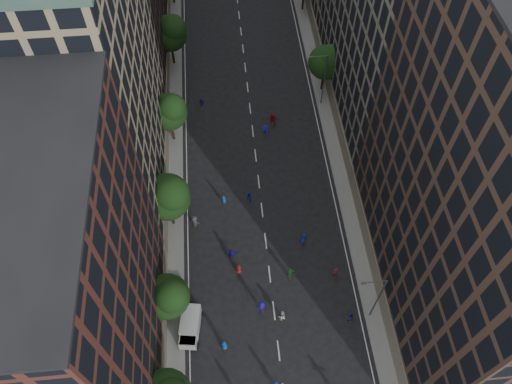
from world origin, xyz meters
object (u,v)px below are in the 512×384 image
streetlamp_far (323,77)px  cargo_van (190,326)px  skater_2 (350,317)px  streetlamp_near (377,297)px  skater_0 (224,345)px

streetlamp_far → cargo_van: 38.50m
cargo_van → skater_2: bearing=7.3°
skater_2 → streetlamp_near: bearing=162.9°
streetlamp_near → skater_0: 16.81m
streetlamp_far → skater_2: (-2.21, -33.30, -4.33)m
streetlamp_near → streetlamp_far: bearing=90.0°
streetlamp_near → skater_2: (-2.21, -0.30, -4.33)m
streetlamp_near → skater_2: size_ratio=5.40×
streetlamp_near → skater_2: bearing=-172.3°
streetlamp_near → cargo_van: (-19.65, 0.13, -3.93)m
cargo_van → streetlamp_far: bearing=67.9°
streetlamp_far → skater_2: 33.65m
streetlamp_far → skater_2: size_ratio=5.40×
streetlamp_far → skater_0: size_ratio=5.32×
streetlamp_far → streetlamp_near: bearing=-90.0°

